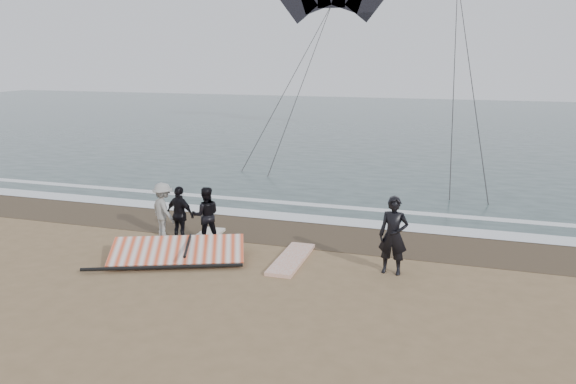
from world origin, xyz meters
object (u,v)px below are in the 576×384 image
(man_main, at_px, (393,235))
(sail_rig, at_px, (178,252))
(board_cream, at_px, (201,240))
(board_white, at_px, (291,259))

(man_main, relative_size, sail_rig, 0.52)
(man_main, bearing_deg, board_cream, 176.13)
(man_main, distance_m, board_cream, 5.59)
(board_white, height_order, board_cream, same)
(man_main, distance_m, board_white, 2.74)
(board_cream, bearing_deg, sail_rig, -92.07)
(man_main, height_order, board_cream, man_main)
(board_white, distance_m, sail_rig, 2.96)
(board_white, xyz_separation_m, sail_rig, (-2.87, -0.74, 0.15))
(board_white, height_order, sail_rig, sail_rig)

